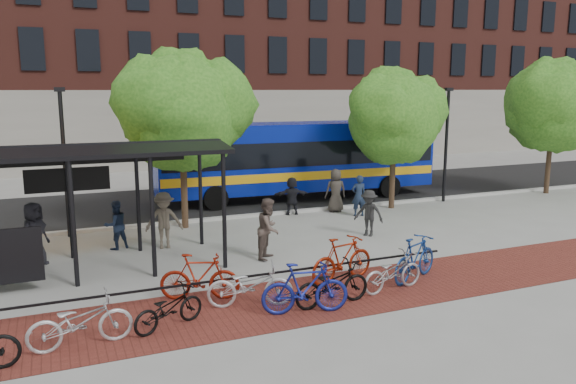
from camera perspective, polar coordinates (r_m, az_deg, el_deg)
name	(u,v)px	position (r m, az deg, el deg)	size (l,w,h in m)	color
ground	(295,241)	(19.06, 0.71, -4.99)	(160.00, 160.00, 0.00)	#9E9E99
asphalt_street	(226,199)	(26.39, -6.27, -0.70)	(160.00, 8.00, 0.01)	black
curb	(255,215)	(22.66, -3.35, -2.36)	(160.00, 0.25, 0.12)	#B7B7B2
brick_strip	(302,299)	(13.94, 1.42, -10.86)	(24.00, 3.00, 0.01)	maroon
bike_rack_rail	(240,295)	(14.29, -4.93, -10.36)	(12.00, 0.05, 0.95)	black
building_brick	(279,26)	(46.48, -0.88, 16.51)	(55.00, 14.00, 20.00)	maroon
bus_shelter	(22,168)	(16.50, -25.40, 2.23)	(10.60, 3.07, 3.60)	black
tree_b	(184,106)	(20.68, -10.56, 8.57)	(5.15, 4.20, 6.47)	#382619
tree_c	(396,113)	(24.28, 10.87, 7.85)	(4.66, 3.80, 5.92)	#382619
tree_d	(554,102)	(30.21, 25.43, 8.30)	(5.39, 4.40, 6.55)	#382619
lamp_post_left	(64,158)	(20.57, -21.77, 3.21)	(0.35, 0.20, 5.12)	black
lamp_post_right	(446,141)	(26.28, 15.78, 4.97)	(0.35, 0.20, 5.12)	black
bus	(296,155)	(26.21, 0.84, 3.76)	(13.18, 3.61, 3.53)	#081C9D
bike_2	(80,322)	(12.10, -20.35, -12.24)	(0.71, 2.03, 1.07)	#B7B8BA
bike_4	(169,308)	(12.50, -12.03, -11.49)	(0.59, 1.70, 0.89)	black
bike_5	(200,277)	(13.91, -8.97, -8.51)	(0.55, 1.93, 1.16)	maroon
bike_6	(250,285)	(13.37, -3.87, -9.42)	(0.71, 2.02, 1.06)	#BBBBBE
bike_7	(305,288)	(12.92, 1.75, -9.75)	(0.57, 2.02, 1.21)	navy
bike_8	(332,284)	(13.46, 4.50, -9.33)	(0.69, 1.98, 1.04)	black
bike_9	(342,259)	(15.03, 5.54, -6.83)	(0.58, 2.06, 1.24)	maroon
bike_10	(393,272)	(14.61, 10.57, -8.00)	(0.65, 1.87, 0.98)	#A5A4A7
bike_11	(415,258)	(15.46, 12.77, -6.60)	(0.57, 2.02, 1.21)	navy
pedestrian_0	(34,234)	(17.80, -24.36, -3.93)	(0.92, 0.60, 1.88)	black
pedestrian_2	(116,225)	(18.75, -17.10, -3.22)	(0.77, 0.60, 1.58)	#1D2A44
pedestrian_3	(164,220)	(18.44, -12.48, -2.83)	(1.18, 0.68, 1.83)	brown
pedestrian_5	(292,196)	(22.87, 0.39, -0.39)	(1.44, 0.46, 1.55)	black
pedestrian_6	(336,190)	(23.44, 4.86, 0.16)	(0.88, 0.58, 1.81)	#3C3630
pedestrian_7	(359,196)	(22.78, 7.20, -0.37)	(0.61, 0.40, 1.67)	#1B2840
pedestrian_8	(269,228)	(16.92, -1.97, -3.72)	(0.90, 0.70, 1.86)	brown
pedestrian_9	(369,213)	(19.73, 8.21, -2.13)	(1.05, 0.60, 1.63)	black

